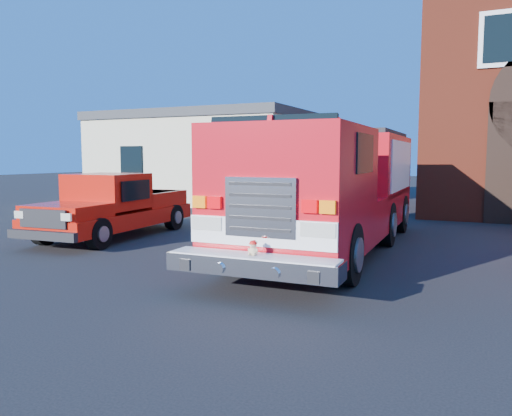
% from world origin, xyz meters
% --- Properties ---
extents(ground, '(100.00, 100.00, 0.00)m').
position_xyz_m(ground, '(0.00, 0.00, 0.00)').
color(ground, black).
rests_on(ground, ground).
extents(side_building, '(10.20, 8.20, 4.35)m').
position_xyz_m(side_building, '(-9.00, 13.00, 2.20)').
color(side_building, beige).
rests_on(side_building, ground).
extents(fire_engine, '(2.88, 9.55, 2.92)m').
position_xyz_m(fire_engine, '(0.47, 2.20, 1.51)').
color(fire_engine, black).
rests_on(fire_engine, ground).
extents(pickup_truck, '(2.29, 5.50, 1.76)m').
position_xyz_m(pickup_truck, '(-5.60, 1.48, 0.83)').
color(pickup_truck, black).
rests_on(pickup_truck, ground).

